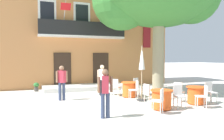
% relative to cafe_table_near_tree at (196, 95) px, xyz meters
% --- Properties ---
extents(ground_plane, '(120.00, 120.00, 0.00)m').
position_rel_cafe_table_near_tree_xyz_m(ground_plane, '(-3.34, 2.06, -0.39)').
color(ground_plane, silver).
extents(building_facade, '(13.00, 5.09, 7.50)m').
position_rel_cafe_table_near_tree_xyz_m(building_facade, '(-3.31, 9.05, 3.36)').
color(building_facade, '#CC844C').
rests_on(building_facade, ground).
extents(entrance_step_platform, '(5.22, 1.93, 0.25)m').
position_rel_cafe_table_near_tree_xyz_m(entrance_step_platform, '(-3.31, 6.10, -0.27)').
color(entrance_step_platform, silver).
rests_on(entrance_step_platform, ground).
extents(cafe_table_near_tree, '(0.86, 0.86, 0.76)m').
position_rel_cafe_table_near_tree_xyz_m(cafe_table_near_tree, '(0.00, 0.00, 0.00)').
color(cafe_table_near_tree, '#EA561E').
rests_on(cafe_table_near_tree, ground).
extents(cafe_chair_near_tree_0, '(0.55, 0.55, 0.91)m').
position_rel_cafe_table_near_tree_xyz_m(cafe_chair_near_tree_0, '(-0.48, 0.58, 0.14)').
color(cafe_chair_near_tree_0, silver).
rests_on(cafe_chair_near_tree_0, ground).
extents(cafe_chair_near_tree_1, '(0.54, 0.54, 0.91)m').
position_rel_cafe_table_near_tree_xyz_m(cafe_chair_near_tree_1, '(-0.30, -0.69, 0.14)').
color(cafe_chair_near_tree_1, silver).
rests_on(cafe_chair_near_tree_1, ground).
extents(cafe_chair_near_tree_2, '(0.43, 0.43, 0.91)m').
position_rel_cafe_table_near_tree_xyz_m(cafe_chair_near_tree_2, '(0.75, 0.01, 0.14)').
color(cafe_chair_near_tree_2, silver).
rests_on(cafe_chair_near_tree_2, ground).
extents(cafe_table_middle, '(0.86, 0.86, 0.76)m').
position_rel_cafe_table_near_tree_xyz_m(cafe_table_middle, '(-1.94, 2.56, 0.00)').
color(cafe_table_middle, '#EA561E').
rests_on(cafe_table_middle, ground).
extents(cafe_chair_middle_0, '(0.48, 0.48, 0.91)m').
position_rel_cafe_table_near_tree_xyz_m(cafe_chair_middle_0, '(-2.03, 1.81, 0.14)').
color(cafe_chair_middle_0, silver).
rests_on(cafe_chair_middle_0, ground).
extents(cafe_chair_middle_1, '(0.54, 0.54, 0.91)m').
position_rel_cafe_table_near_tree_xyz_m(cafe_chair_middle_1, '(-1.30, 2.96, 0.14)').
color(cafe_chair_middle_1, silver).
rests_on(cafe_chair_middle_1, ground).
extents(cafe_chair_middle_2, '(0.56, 0.56, 0.91)m').
position_rel_cafe_table_near_tree_xyz_m(cafe_chair_middle_2, '(-2.56, 2.99, 0.14)').
color(cafe_chair_middle_2, silver).
rests_on(cafe_chair_middle_2, ground).
extents(cafe_table_front, '(0.86, 0.86, 0.76)m').
position_rel_cafe_table_near_tree_xyz_m(cafe_table_front, '(-1.95, -0.29, 0.00)').
color(cafe_table_front, '#EA561E').
rests_on(cafe_table_front, ground).
extents(cafe_chair_front_0, '(0.43, 0.43, 0.91)m').
position_rel_cafe_table_near_tree_xyz_m(cafe_chair_front_0, '(-2.09, 0.45, 0.14)').
color(cafe_chair_front_0, silver).
rests_on(cafe_chair_front_0, ground).
extents(cafe_chair_front_1, '(0.57, 0.57, 0.91)m').
position_rel_cafe_table_near_tree_xyz_m(cafe_chair_front_1, '(-2.44, -0.87, 0.14)').
color(cafe_chair_front_1, silver).
rests_on(cafe_chair_front_1, ground).
extents(cafe_chair_front_2, '(0.47, 0.47, 0.91)m').
position_rel_cafe_table_near_tree_xyz_m(cafe_chair_front_2, '(-1.20, -0.36, 0.14)').
color(cafe_chair_front_2, silver).
rests_on(cafe_chair_front_2, ground).
extents(cafe_umbrella, '(0.44, 0.44, 2.55)m').
position_rel_cafe_table_near_tree_xyz_m(cafe_umbrella, '(-1.85, 1.48, 1.27)').
color(cafe_umbrella, '#997A56').
rests_on(cafe_umbrella, ground).
extents(ground_planter_left, '(0.32, 0.32, 0.52)m').
position_rel_cafe_table_near_tree_xyz_m(ground_planter_left, '(-6.27, 6.24, -0.10)').
color(ground_planter_left, '#47423D').
rests_on(ground_planter_left, ground).
extents(pedestrian_near_entrance, '(0.53, 0.39, 1.63)m').
position_rel_cafe_table_near_tree_xyz_m(pedestrian_near_entrance, '(-4.38, -0.67, 0.53)').
color(pedestrian_near_entrance, '#384260').
rests_on(pedestrian_near_entrance, ground).
extents(pedestrian_mid_plaza, '(0.53, 0.39, 1.61)m').
position_rel_cafe_table_near_tree_xyz_m(pedestrian_mid_plaza, '(-3.07, 3.56, 0.52)').
color(pedestrian_mid_plaza, '#232328').
rests_on(pedestrian_mid_plaza, ground).
extents(pedestrian_by_tree, '(0.53, 0.39, 1.62)m').
position_rel_cafe_table_near_tree_xyz_m(pedestrian_by_tree, '(-5.27, 2.92, 0.52)').
color(pedestrian_by_tree, '#384260').
rests_on(pedestrian_by_tree, ground).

